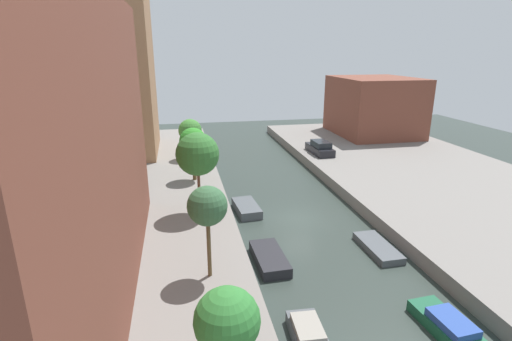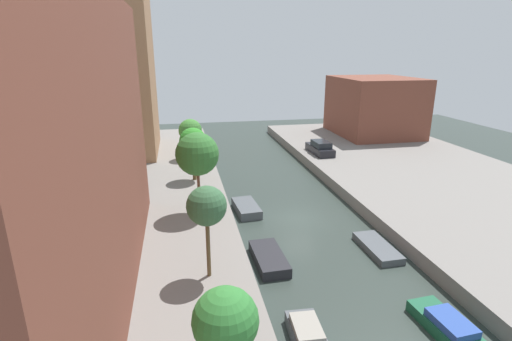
{
  "view_description": "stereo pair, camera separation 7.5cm",
  "coord_description": "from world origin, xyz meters",
  "px_view_note": "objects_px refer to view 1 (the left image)",
  "views": [
    {
      "loc": [
        -8.45,
        -25.7,
        12.32
      ],
      "look_at": [
        -1.48,
        8.74,
        1.27
      ],
      "focal_mm": 27.07,
      "sensor_mm": 36.0,
      "label": 1
    },
    {
      "loc": [
        -8.38,
        -25.72,
        12.32
      ],
      "look_at": [
        -1.48,
        8.74,
        1.27
      ],
      "focal_mm": 27.07,
      "sensor_mm": 36.0,
      "label": 2
    }
  ],
  "objects_px": {
    "low_block_right": "(374,106)",
    "street_tree_4": "(190,131)",
    "moored_boat_left_2": "(269,258)",
    "street_tree_2": "(197,154)",
    "apartment_tower_far": "(105,71)",
    "street_tree_0": "(227,321)",
    "street_tree_1": "(207,207)",
    "parked_car": "(320,148)",
    "moored_boat_left_1": "(309,337)",
    "street_tree_3": "(193,142)",
    "moored_boat_left_3": "(247,208)",
    "moored_boat_right_2": "(378,248)",
    "moored_boat_right_1": "(448,326)"
  },
  "relations": [
    {
      "from": "moored_boat_left_1",
      "to": "street_tree_4",
      "type": "bearing_deg",
      "value": 97.9
    },
    {
      "from": "parked_car",
      "to": "moored_boat_left_1",
      "type": "bearing_deg",
      "value": -111.27
    },
    {
      "from": "street_tree_1",
      "to": "moored_boat_left_2",
      "type": "height_order",
      "value": "street_tree_1"
    },
    {
      "from": "apartment_tower_far",
      "to": "street_tree_2",
      "type": "relative_size",
      "value": 3.08
    },
    {
      "from": "street_tree_2",
      "to": "moored_boat_left_2",
      "type": "distance_m",
      "value": 8.72
    },
    {
      "from": "apartment_tower_far",
      "to": "moored_boat_right_1",
      "type": "bearing_deg",
      "value": -60.23
    },
    {
      "from": "low_block_right",
      "to": "moored_boat_left_2",
      "type": "relative_size",
      "value": 2.97
    },
    {
      "from": "street_tree_4",
      "to": "moored_boat_left_1",
      "type": "distance_m",
      "value": 28.38
    },
    {
      "from": "street_tree_0",
      "to": "moored_boat_left_1",
      "type": "relative_size",
      "value": 1.22
    },
    {
      "from": "apartment_tower_far",
      "to": "street_tree_0",
      "type": "bearing_deg",
      "value": -76.2
    },
    {
      "from": "moored_boat_left_3",
      "to": "apartment_tower_far",
      "type": "bearing_deg",
      "value": 124.82
    },
    {
      "from": "apartment_tower_far",
      "to": "moored_boat_left_2",
      "type": "xyz_separation_m",
      "value": [
        12.42,
        -25.66,
        -9.81
      ]
    },
    {
      "from": "moored_boat_left_1",
      "to": "moored_boat_right_1",
      "type": "height_order",
      "value": "moored_boat_right_1"
    },
    {
      "from": "parked_car",
      "to": "moored_boat_right_2",
      "type": "bearing_deg",
      "value": -100.02
    },
    {
      "from": "street_tree_0",
      "to": "moored_boat_right_1",
      "type": "xyz_separation_m",
      "value": [
        10.26,
        2.22,
        -3.64
      ]
    },
    {
      "from": "low_block_right",
      "to": "street_tree_4",
      "type": "xyz_separation_m",
      "value": [
        -25.32,
        -7.98,
        -0.82
      ]
    },
    {
      "from": "street_tree_2",
      "to": "moored_boat_left_3",
      "type": "bearing_deg",
      "value": 25.77
    },
    {
      "from": "moored_boat_left_1",
      "to": "moored_boat_right_2",
      "type": "distance_m",
      "value": 9.87
    },
    {
      "from": "street_tree_1",
      "to": "street_tree_4",
      "type": "bearing_deg",
      "value": 90.0
    },
    {
      "from": "low_block_right",
      "to": "moored_boat_left_2",
      "type": "xyz_separation_m",
      "value": [
        -21.58,
        -28.97,
        -4.55
      ]
    },
    {
      "from": "street_tree_1",
      "to": "moored_boat_right_2",
      "type": "xyz_separation_m",
      "value": [
        10.87,
        2.26,
        -4.67
      ]
    },
    {
      "from": "street_tree_3",
      "to": "moored_boat_right_2",
      "type": "distance_m",
      "value": 17.99
    },
    {
      "from": "street_tree_1",
      "to": "parked_car",
      "type": "xyz_separation_m",
      "value": [
        14.44,
        22.46,
        -3.28
      ]
    },
    {
      "from": "moored_boat_left_2",
      "to": "street_tree_3",
      "type": "bearing_deg",
      "value": 105.18
    },
    {
      "from": "moored_boat_left_3",
      "to": "moored_boat_right_1",
      "type": "bearing_deg",
      "value": -66.83
    },
    {
      "from": "street_tree_0",
      "to": "street_tree_4",
      "type": "xyz_separation_m",
      "value": [
        0.0,
        30.68,
        0.01
      ]
    },
    {
      "from": "street_tree_0",
      "to": "street_tree_1",
      "type": "height_order",
      "value": "street_tree_1"
    },
    {
      "from": "street_tree_0",
      "to": "moored_boat_left_3",
      "type": "bearing_deg",
      "value": 77.98
    },
    {
      "from": "low_block_right",
      "to": "street_tree_0",
      "type": "bearing_deg",
      "value": -123.22
    },
    {
      "from": "street_tree_4",
      "to": "moored_boat_left_2",
      "type": "height_order",
      "value": "street_tree_4"
    },
    {
      "from": "apartment_tower_far",
      "to": "street_tree_2",
      "type": "bearing_deg",
      "value": -66.15
    },
    {
      "from": "low_block_right",
      "to": "moored_boat_right_2",
      "type": "height_order",
      "value": "low_block_right"
    },
    {
      "from": "apartment_tower_far",
      "to": "moored_boat_left_3",
      "type": "xyz_separation_m",
      "value": [
        12.41,
        -17.85,
        -9.79
      ]
    },
    {
      "from": "street_tree_2",
      "to": "moored_boat_left_1",
      "type": "bearing_deg",
      "value": -73.31
    },
    {
      "from": "low_block_right",
      "to": "parked_car",
      "type": "bearing_deg",
      "value": -141.33
    },
    {
      "from": "moored_boat_right_1",
      "to": "apartment_tower_far",
      "type": "bearing_deg",
      "value": 119.77
    },
    {
      "from": "low_block_right",
      "to": "street_tree_2",
      "type": "height_order",
      "value": "low_block_right"
    },
    {
      "from": "street_tree_3",
      "to": "moored_boat_left_1",
      "type": "xyz_separation_m",
      "value": [
        3.87,
        -20.64,
        -4.15
      ]
    },
    {
      "from": "low_block_right",
      "to": "moored_boat_right_2",
      "type": "xyz_separation_m",
      "value": [
        -14.45,
        -28.9,
        -4.64
      ]
    },
    {
      "from": "apartment_tower_far",
      "to": "street_tree_4",
      "type": "height_order",
      "value": "apartment_tower_far"
    },
    {
      "from": "street_tree_1",
      "to": "street_tree_3",
      "type": "xyz_separation_m",
      "value": [
        0.0,
        15.95,
        -0.38
      ]
    },
    {
      "from": "street_tree_2",
      "to": "street_tree_4",
      "type": "height_order",
      "value": "street_tree_2"
    },
    {
      "from": "moored_boat_left_3",
      "to": "street_tree_2",
      "type": "bearing_deg",
      "value": -154.23
    },
    {
      "from": "apartment_tower_far",
      "to": "low_block_right",
      "type": "xyz_separation_m",
      "value": [
        34.0,
        3.31,
        -5.26
      ]
    },
    {
      "from": "street_tree_4",
      "to": "street_tree_2",
      "type": "bearing_deg",
      "value": -90.0
    },
    {
      "from": "street_tree_1",
      "to": "moored_boat_left_2",
      "type": "relative_size",
      "value": 1.26
    },
    {
      "from": "low_block_right",
      "to": "street_tree_4",
      "type": "distance_m",
      "value": 26.56
    },
    {
      "from": "low_block_right",
      "to": "street_tree_0",
      "type": "xyz_separation_m",
      "value": [
        -25.32,
        -38.66,
        -0.84
      ]
    },
    {
      "from": "street_tree_3",
      "to": "moored_boat_right_2",
      "type": "height_order",
      "value": "street_tree_3"
    },
    {
      "from": "parked_car",
      "to": "moored_boat_left_2",
      "type": "relative_size",
      "value": 1.2
    }
  ]
}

